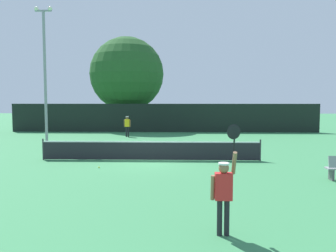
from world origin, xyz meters
The scene contains 10 objects.
ground_plane centered at (0.00, 0.00, 0.00)m, with size 120.00×120.00×0.00m, color #387F4C.
tennis_net centered at (0.00, 0.00, 0.51)m, with size 11.01×0.08×1.07m.
perimeter_fence centered at (0.00, 15.14, 1.34)m, with size 29.03×0.12×2.68m, color black.
player_serving centered at (2.42, -9.44, 1.09)m, with size 0.68×0.39×2.49m.
player_receiving centered at (-2.83, 10.89, 1.03)m, with size 0.57×0.25×1.68m.
tennis_ball centered at (-2.14, -2.04, 0.03)m, with size 0.07×0.07×0.07m, color #CCE033.
light_pole centered at (-7.46, 5.55, 5.13)m, with size 1.18×0.28×9.12m.
large_tree centered at (-3.96, 18.35, 5.70)m, with size 7.57×7.57×9.49m.
parked_car_near centered at (6.44, 21.79, 0.78)m, with size 1.94×4.22×1.69m.
parked_car_mid centered at (10.09, 21.72, 0.78)m, with size 2.34×4.38×1.69m.
Camera 1 is at (1.41, -16.89, 3.02)m, focal length 36.40 mm.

